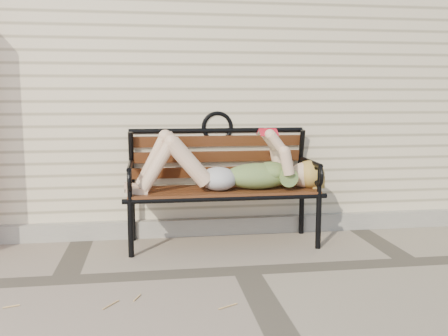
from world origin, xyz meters
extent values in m
plane|color=gray|center=(0.00, 0.00, 0.00)|extent=(80.00, 80.00, 0.00)
cube|color=beige|center=(0.00, 3.00, 1.50)|extent=(8.00, 4.00, 3.00)
cube|color=#ABA59A|center=(0.00, 0.97, 0.07)|extent=(8.00, 0.10, 0.15)
cylinder|color=black|center=(-0.82, 0.43, 0.23)|extent=(0.04, 0.04, 0.46)
cylinder|color=black|center=(-0.82, 0.89, 0.23)|extent=(0.04, 0.04, 0.46)
cylinder|color=black|center=(0.68, 0.43, 0.23)|extent=(0.04, 0.04, 0.46)
cylinder|color=black|center=(0.68, 0.89, 0.23)|extent=(0.04, 0.04, 0.46)
cube|color=#582D16|center=(-0.07, 0.66, 0.46)|extent=(1.54, 0.50, 0.03)
cylinder|color=black|center=(-0.07, 0.43, 0.44)|extent=(1.62, 0.04, 0.04)
cylinder|color=black|center=(-0.07, 0.89, 0.44)|extent=(1.62, 0.04, 0.04)
torus|color=black|center=(-0.07, 1.00, 0.96)|extent=(0.28, 0.04, 0.28)
ellipsoid|color=#0B454F|center=(0.22, 0.63, 0.58)|extent=(0.55, 0.31, 0.21)
ellipsoid|color=#0B454F|center=(0.34, 0.63, 0.61)|extent=(0.26, 0.30, 0.16)
ellipsoid|color=#BBBBC0|center=(-0.11, 0.63, 0.56)|extent=(0.30, 0.34, 0.19)
sphere|color=#D8A792|center=(0.61, 0.63, 0.58)|extent=(0.22, 0.22, 0.22)
ellipsoid|color=#C28B49|center=(0.66, 0.63, 0.58)|extent=(0.25, 0.26, 0.23)
cube|color=red|center=(0.30, 0.63, 0.96)|extent=(0.14, 0.02, 0.02)
cube|color=beige|center=(0.30, 0.59, 0.93)|extent=(0.14, 0.09, 0.05)
cube|color=beige|center=(0.30, 0.67, 0.93)|extent=(0.14, 0.09, 0.05)
cube|color=red|center=(0.30, 0.58, 0.94)|extent=(0.15, 0.09, 0.05)
cube|color=red|center=(0.30, 0.67, 0.94)|extent=(0.15, 0.09, 0.05)
cylinder|color=tan|center=(-0.85, -0.70, 0.01)|extent=(0.16, 0.08, 0.01)
cylinder|color=tan|center=(-1.30, -0.29, 0.01)|extent=(0.08, 0.13, 0.01)
cylinder|color=tan|center=(-0.25, -0.34, 0.01)|extent=(0.12, 0.03, 0.01)
cylinder|color=tan|center=(-0.43, -0.75, 0.01)|extent=(0.10, 0.02, 0.01)
camera|label=1|loc=(-0.66, -3.35, 1.22)|focal=40.00mm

